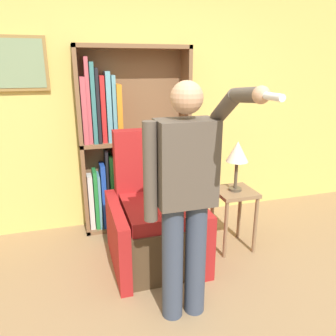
{
  "coord_description": "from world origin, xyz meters",
  "views": [
    {
      "loc": [
        -0.8,
        -1.57,
        1.77
      ],
      "look_at": [
        -0.12,
        0.7,
        1.03
      ],
      "focal_mm": 35.0,
      "sensor_mm": 36.0,
      "label": 1
    }
  ],
  "objects_px": {
    "bookcase": "(120,146)",
    "side_table": "(234,203)",
    "armchair": "(154,222)",
    "table_lamp": "(237,154)",
    "person_standing": "(185,194)"
  },
  "relations": [
    {
      "from": "person_standing",
      "to": "armchair",
      "type": "bearing_deg",
      "value": 91.53
    },
    {
      "from": "table_lamp",
      "to": "side_table",
      "type": "bearing_deg",
      "value": 0.0
    },
    {
      "from": "person_standing",
      "to": "table_lamp",
      "type": "distance_m",
      "value": 1.08
    },
    {
      "from": "armchair",
      "to": "person_standing",
      "type": "distance_m",
      "value": 0.99
    },
    {
      "from": "armchair",
      "to": "table_lamp",
      "type": "height_order",
      "value": "armchair"
    },
    {
      "from": "bookcase",
      "to": "person_standing",
      "type": "xyz_separation_m",
      "value": [
        0.19,
        -1.54,
        0.02
      ]
    },
    {
      "from": "side_table",
      "to": "table_lamp",
      "type": "xyz_separation_m",
      "value": [
        -0.0,
        0.0,
        0.5
      ]
    },
    {
      "from": "person_standing",
      "to": "table_lamp",
      "type": "relative_size",
      "value": 3.48
    },
    {
      "from": "bookcase",
      "to": "armchair",
      "type": "bearing_deg",
      "value": -76.88
    },
    {
      "from": "bookcase",
      "to": "side_table",
      "type": "relative_size",
      "value": 3.2
    },
    {
      "from": "side_table",
      "to": "bookcase",
      "type": "bearing_deg",
      "value": 140.91
    },
    {
      "from": "bookcase",
      "to": "table_lamp",
      "type": "relative_size",
      "value": 4.05
    },
    {
      "from": "armchair",
      "to": "side_table",
      "type": "height_order",
      "value": "armchair"
    },
    {
      "from": "side_table",
      "to": "table_lamp",
      "type": "relative_size",
      "value": 1.27
    },
    {
      "from": "bookcase",
      "to": "table_lamp",
      "type": "xyz_separation_m",
      "value": [
        0.98,
        -0.79,
        0.04
      ]
    }
  ]
}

